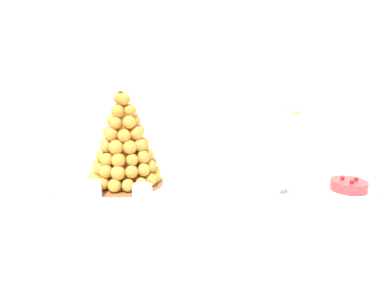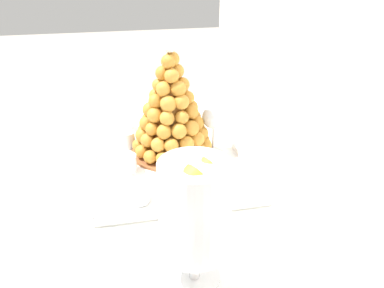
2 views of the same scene
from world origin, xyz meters
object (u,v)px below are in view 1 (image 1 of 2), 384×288
dessert_cup_mid_right (196,192)px  dessert_cup_left (46,190)px  croquembouche (124,145)px  dessert_cup_mid_left (94,191)px  macaron_goblet (287,143)px  fruit_tart_plate (349,188)px  dessert_cup_centre (142,194)px  wine_glass (136,145)px  serving_tray (128,187)px

dessert_cup_mid_right → dessert_cup_left: bearing=-179.0°
croquembouche → dessert_cup_mid_left: (-0.07, -0.13, -0.11)m
dessert_cup_mid_left → macaron_goblet: (0.59, 0.09, 0.13)m
croquembouche → fruit_tart_plate: croquembouche is taller
dessert_cup_mid_left → dessert_cup_mid_right: 0.31m
dessert_cup_centre → dessert_cup_mid_right: (0.16, 0.02, 0.00)m
croquembouche → wine_glass: (0.01, 0.13, -0.03)m
croquembouche → dessert_cup_mid_left: bearing=-116.3°
serving_tray → dessert_cup_mid_right: (0.23, -0.10, 0.03)m
croquembouche → dessert_cup_left: bearing=-148.1°
dessert_cup_mid_left → wine_glass: size_ratio=0.33×
wine_glass → dessert_cup_left: bearing=-131.1°
dessert_cup_left → fruit_tart_plate: bearing=6.8°
dessert_cup_left → fruit_tart_plate: (0.95, 0.11, -0.02)m
dessert_cup_centre → fruit_tart_plate: 0.66m
fruit_tart_plate → dessert_cup_mid_left: bearing=-172.0°
serving_tray → wine_glass: wine_glass is taller
serving_tray → macaron_goblet: (0.51, -0.02, 0.16)m
dessert_cup_mid_left → fruit_tart_plate: bearing=8.0°
croquembouche → dessert_cup_centre: size_ratio=5.89×
dessert_cup_mid_left → croquembouche: bearing=63.7°
dessert_cup_mid_right → wine_glass: 0.35m
dessert_cup_centre → macaron_goblet: bearing=13.5°
serving_tray → croquembouche: bearing=119.2°
dessert_cup_left → dessert_cup_mid_right: (0.46, 0.01, -0.00)m
dessert_cup_mid_left → fruit_tart_plate: dessert_cup_mid_left is taller
dessert_cup_centre → dessert_cup_mid_left: bearing=175.0°
serving_tray → macaron_goblet: size_ratio=2.25×
croquembouche → macaron_goblet: size_ratio=1.26×
dessert_cup_mid_left → dessert_cup_left: bearing=-179.8°
dessert_cup_left → wine_glass: (0.23, 0.26, 0.08)m
fruit_tart_plate → wine_glass: bearing=168.5°
dessert_cup_mid_left → dessert_cup_mid_right: size_ratio=0.93×
serving_tray → macaron_goblet: bearing=-2.2°
dessert_cup_mid_left → wine_glass: (0.08, 0.26, 0.08)m
macaron_goblet → fruit_tart_plate: (0.21, 0.02, -0.15)m
dessert_cup_left → macaron_goblet: 0.76m
dessert_cup_left → dessert_cup_centre: 0.30m
croquembouche → wine_glass: bearing=84.4°
dessert_cup_left → macaron_goblet: macaron_goblet is taller
serving_tray → fruit_tart_plate: bearing=0.1°
dessert_cup_mid_left → dessert_cup_mid_right: (0.31, 0.01, -0.00)m
serving_tray → dessert_cup_centre: bearing=-59.7°
dessert_cup_mid_right → wine_glass: bearing=132.5°
dessert_cup_centre → macaron_goblet: macaron_goblet is taller
serving_tray → dessert_cup_mid_right: bearing=-24.3°
fruit_tart_plate → wine_glass: (-0.73, 0.15, 0.10)m
croquembouche → macaron_goblet: (0.52, -0.04, 0.02)m
dessert_cup_centre → macaron_goblet: size_ratio=0.21×
macaron_goblet → wine_glass: macaron_goblet is taller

